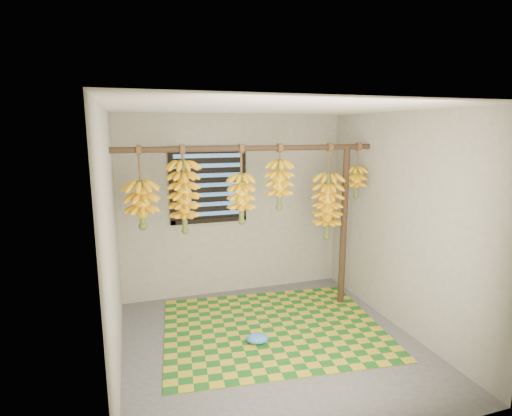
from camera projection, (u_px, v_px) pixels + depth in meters
name	position (u px, v px, depth m)	size (l,w,h in m)	color
floor	(272.00, 345.00, 4.17)	(3.00, 3.00, 0.01)	#4C4C4C
ceiling	(274.00, 108.00, 3.70)	(3.00, 3.00, 0.01)	silver
wall_back	(234.00, 206.00, 5.34)	(3.00, 0.01, 2.40)	gray
wall_left	(111.00, 247.00, 3.49)	(0.01, 3.00, 2.40)	gray
wall_right	(401.00, 223.00, 4.38)	(0.01, 3.00, 2.40)	gray
window	(208.00, 185.00, 5.15)	(1.00, 0.04, 1.00)	black
hanging_pole	(252.00, 148.00, 4.43)	(0.06, 0.06, 3.00)	#3B2819
support_post	(344.00, 228.00, 4.99)	(0.08, 0.08, 2.00)	#3B2819
woven_mat	(273.00, 327.00, 4.51)	(2.40, 1.92, 0.01)	#1A5A1B
plastic_bag	(257.00, 338.00, 4.17)	(0.24, 0.17, 0.10)	#377ACF
banana_bunch_a	(142.00, 204.00, 4.18)	(0.34, 0.34, 0.87)	brown
banana_bunch_b	(184.00, 197.00, 4.30)	(0.34, 0.34, 0.96)	brown
banana_bunch_c	(241.00, 198.00, 4.51)	(0.30, 0.30, 0.90)	brown
banana_bunch_d	(279.00, 185.00, 4.62)	(0.31, 0.31, 0.76)	brown
banana_bunch_e	(328.00, 206.00, 4.86)	(0.37, 0.37, 1.17)	brown
banana_bunch_f	(356.00, 182.00, 4.92)	(0.25, 0.25, 0.68)	brown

